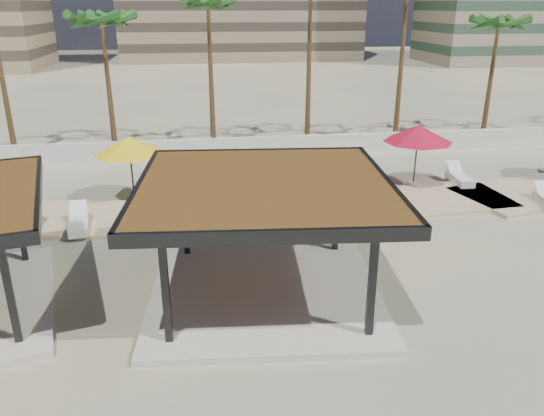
# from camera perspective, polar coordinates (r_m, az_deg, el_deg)

# --- Properties ---
(ground) EXTENTS (200.00, 200.00, 0.00)m
(ground) POSITION_cam_1_polar(r_m,az_deg,el_deg) (17.19, 6.54, -8.67)
(ground) COLOR tan
(ground) RESTS_ON ground
(promenade) EXTENTS (44.45, 7.97, 0.24)m
(promenade) POSITION_cam_1_polar(r_m,az_deg,el_deg) (24.38, 6.63, 0.68)
(promenade) COLOR #C6B284
(promenade) RESTS_ON ground
(boundary_wall) EXTENTS (56.00, 0.30, 1.20)m
(boundary_wall) POSITION_cam_1_polar(r_m,az_deg,el_deg) (31.67, -0.65, 6.62)
(boundary_wall) COLOR silver
(boundary_wall) RESTS_ON ground
(pavilion_central) EXTENTS (7.93, 7.93, 3.73)m
(pavilion_central) POSITION_cam_1_polar(r_m,az_deg,el_deg) (15.88, -0.77, -2.18)
(pavilion_central) COLOR beige
(pavilion_central) RESTS_ON ground
(umbrella_b) EXTENTS (3.59, 3.59, 2.87)m
(umbrella_b) POSITION_cam_1_polar(r_m,az_deg,el_deg) (24.50, -15.10, 6.52)
(umbrella_b) COLOR beige
(umbrella_b) RESTS_ON promenade
(umbrella_c) EXTENTS (4.02, 4.02, 2.96)m
(umbrella_c) POSITION_cam_1_polar(r_m,az_deg,el_deg) (26.43, 15.45, 7.69)
(umbrella_c) COLOR beige
(umbrella_c) RESTS_ON promenade
(lounger_a) EXTENTS (0.99, 2.22, 0.81)m
(lounger_a) POSITION_cam_1_polar(r_m,az_deg,el_deg) (22.37, -20.09, -1.56)
(lounger_a) COLOR white
(lounger_a) RESTS_ON promenade
(lounger_b) EXTENTS (0.84, 2.22, 0.83)m
(lounger_b) POSITION_cam_1_polar(r_m,az_deg,el_deg) (28.14, 19.52, 3.06)
(lounger_b) COLOR white
(lounger_b) RESTS_ON promenade
(palm_c) EXTENTS (3.00, 3.00, 8.53)m
(palm_c) POSITION_cam_1_polar(r_m,az_deg,el_deg) (32.90, -17.82, 18.23)
(palm_c) COLOR brown
(palm_c) RESTS_ON ground
(palm_d) EXTENTS (3.00, 3.00, 9.41)m
(palm_d) POSITION_cam_1_polar(r_m,az_deg,el_deg) (33.32, -6.88, 20.48)
(palm_d) COLOR brown
(palm_d) RESTS_ON ground
(palm_g) EXTENTS (3.00, 3.00, 8.26)m
(palm_g) POSITION_cam_1_polar(r_m,az_deg,el_deg) (37.78, 23.16, 17.43)
(palm_g) COLOR brown
(palm_g) RESTS_ON ground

